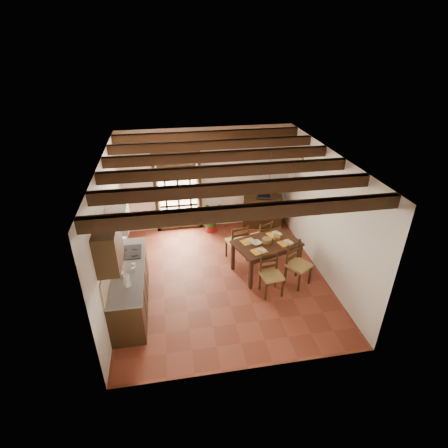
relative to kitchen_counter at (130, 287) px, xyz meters
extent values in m
plane|color=brown|center=(1.96, 0.60, -0.47)|extent=(5.00, 5.00, 0.00)
cube|color=silver|center=(1.96, 3.10, 0.93)|extent=(4.50, 0.02, 2.80)
cube|color=silver|center=(1.96, -1.90, 0.93)|extent=(4.50, 0.02, 2.80)
cube|color=silver|center=(-0.29, 0.60, 0.93)|extent=(0.02, 5.00, 2.80)
cube|color=silver|center=(4.21, 0.60, 0.93)|extent=(0.02, 5.00, 2.80)
cube|color=white|center=(1.96, 0.60, 2.33)|extent=(4.50, 5.00, 0.02)
cube|color=black|center=(1.96, -1.50, 2.22)|extent=(4.50, 0.14, 0.20)
cube|color=black|center=(1.96, -0.66, 2.22)|extent=(4.50, 0.14, 0.20)
cube|color=black|center=(1.96, 0.18, 2.22)|extent=(4.50, 0.14, 0.20)
cube|color=black|center=(1.96, 1.02, 2.22)|extent=(4.50, 0.14, 0.20)
cube|color=black|center=(1.96, 1.86, 2.22)|extent=(4.50, 0.14, 0.20)
cube|color=black|center=(1.96, 2.70, 2.22)|extent=(4.50, 0.14, 0.20)
cube|color=white|center=(1.16, 3.09, 0.63)|extent=(1.01, 0.02, 2.11)
cube|color=black|center=(1.16, 3.04, 1.77)|extent=(1.26, 0.10, 0.08)
cube|color=black|center=(0.57, 3.04, 0.63)|extent=(0.08, 0.10, 2.28)
cube|color=black|center=(1.75, 3.04, 0.63)|extent=(0.08, 0.10, 2.28)
cube|color=black|center=(1.16, 3.02, 0.63)|extent=(1.01, 0.03, 2.02)
cube|color=black|center=(0.01, 0.00, -0.03)|extent=(0.60, 2.20, 0.88)
cube|color=slate|center=(0.01, 0.00, 0.43)|extent=(0.64, 2.25, 0.04)
cube|color=tan|center=(-0.28, 0.00, 0.66)|extent=(0.02, 2.20, 0.50)
cube|color=black|center=(-0.12, -0.70, 1.38)|extent=(0.35, 0.80, 0.70)
cube|color=white|center=(-0.09, 0.55, 1.28)|extent=(0.38, 0.60, 0.50)
cube|color=silver|center=(-0.09, 0.55, 1.01)|extent=(0.32, 0.55, 0.04)
cube|color=black|center=(0.01, 0.55, 0.45)|extent=(0.50, 0.55, 0.02)
cylinder|color=white|center=(0.06, -0.55, 0.56)|extent=(0.11, 0.11, 0.24)
cylinder|color=silver|center=(-0.09, -0.25, 0.48)|extent=(0.14, 0.14, 0.10)
cube|color=black|center=(2.97, 0.70, 0.26)|extent=(1.62, 1.29, 0.05)
cube|color=black|center=(2.97, 0.70, 0.19)|extent=(1.45, 1.16, 0.10)
cube|color=black|center=(3.46, 1.27, -0.12)|extent=(0.09, 0.09, 0.71)
cube|color=black|center=(2.24, 0.87, -0.12)|extent=(0.09, 0.09, 0.71)
cube|color=black|center=(3.70, 0.52, -0.12)|extent=(0.09, 0.09, 0.71)
cube|color=black|center=(2.48, 0.12, -0.12)|extent=(0.09, 0.09, 0.71)
cube|color=#AD9049|center=(2.86, -0.11, -0.02)|extent=(0.47, 0.45, 0.05)
cube|color=black|center=(2.84, 0.06, 0.21)|extent=(0.42, 0.09, 0.46)
cube|color=black|center=(2.86, -0.11, -0.25)|extent=(0.45, 0.43, 0.45)
cube|color=#AD9049|center=(3.53, 0.11, 0.01)|extent=(0.61, 0.60, 0.05)
cube|color=black|center=(3.44, 0.26, 0.26)|extent=(0.40, 0.27, 0.49)
cube|color=black|center=(3.53, 0.11, -0.23)|extent=(0.58, 0.58, 0.48)
cube|color=#AD9049|center=(2.41, 1.28, 0.01)|extent=(0.53, 0.51, 0.05)
cube|color=black|center=(2.45, 1.11, 0.25)|extent=(0.45, 0.13, 0.49)
cube|color=black|center=(2.41, 1.28, -0.23)|extent=(0.51, 0.49, 0.48)
cube|color=#AD9049|center=(3.08, 1.50, -0.03)|extent=(0.53, 0.52, 0.05)
cube|color=black|center=(3.15, 1.35, 0.19)|extent=(0.39, 0.19, 0.45)
cube|color=black|center=(3.08, 1.50, -0.25)|extent=(0.50, 0.49, 0.44)
cube|color=gold|center=(2.62, 0.47, 0.30)|extent=(0.32, 0.24, 0.01)
cube|color=gold|center=(3.32, 0.47, 0.30)|extent=(0.32, 0.24, 0.01)
cube|color=gold|center=(2.62, 0.92, 0.30)|extent=(0.32, 0.24, 0.01)
cube|color=gold|center=(3.32, 0.92, 0.30)|extent=(0.32, 0.24, 0.01)
cylinder|color=olive|center=(2.97, 0.70, 0.34)|extent=(0.22, 0.22, 0.09)
imported|color=white|center=(2.72, 0.67, 0.32)|extent=(0.27, 0.27, 0.05)
cube|color=black|center=(3.47, 2.83, -0.02)|extent=(1.14, 0.71, 0.90)
cube|color=black|center=(3.47, 2.83, 0.62)|extent=(0.48, 0.45, 0.35)
cube|color=black|center=(3.47, 2.64, 0.62)|extent=(0.33, 0.09, 0.27)
cube|color=white|center=(3.46, 3.08, 1.28)|extent=(0.25, 0.03, 0.32)
cone|color=maroon|center=(1.99, 2.77, -0.36)|extent=(0.33, 0.33, 0.20)
imported|color=#144C19|center=(1.99, 2.77, 0.10)|extent=(1.96, 1.80, 1.82)
cube|color=black|center=(4.10, 2.20, 1.08)|extent=(0.20, 0.42, 0.03)
cube|color=black|center=(4.10, 2.03, 0.99)|extent=(0.18, 0.03, 0.18)
cube|color=black|center=(4.10, 2.37, 0.99)|extent=(0.18, 0.03, 0.18)
imported|color=#B2BFB2|center=(4.10, 2.20, 1.18)|extent=(0.15, 0.15, 0.15)
sphere|color=gold|center=(4.10, 2.20, 1.39)|extent=(0.14, 0.14, 0.14)
cylinder|color=#144C19|center=(4.10, 2.20, 1.24)|extent=(0.01, 0.01, 0.28)
cube|color=brown|center=(4.18, 2.20, 1.58)|extent=(0.03, 0.32, 0.32)
cube|color=#C3B292|center=(4.17, 2.20, 1.58)|extent=(0.01, 0.26, 0.26)
cylinder|color=black|center=(2.97, 0.80, 1.98)|extent=(0.01, 0.01, 0.70)
cone|color=#FEF1CD|center=(2.97, 0.80, 1.61)|extent=(0.36, 0.36, 0.14)
sphere|color=#FFD88C|center=(2.97, 0.80, 1.53)|extent=(0.09, 0.09, 0.09)
camera|label=1|loc=(0.90, -5.67, 4.37)|focal=28.00mm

